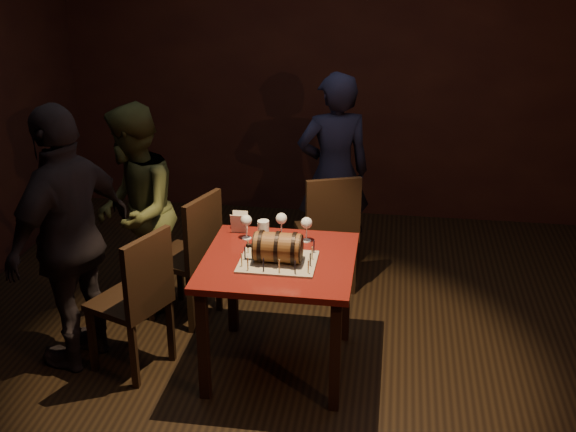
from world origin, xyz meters
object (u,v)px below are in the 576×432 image
(barrel_cake, at_px, (278,247))
(person_left_rear, at_px, (135,212))
(wine_glass_left, at_px, (246,222))
(person_back, at_px, (334,173))
(pub_table, at_px, (279,275))
(wine_glass_right, at_px, (307,224))
(pint_of_ale, at_px, (263,232))
(chair_left_front, at_px, (138,295))
(wine_glass_mid, at_px, (281,220))
(person_left_front, at_px, (71,239))
(chair_back, at_px, (329,227))
(chair_left_rear, at_px, (192,251))

(barrel_cake, relative_size, person_left_rear, 0.22)
(wine_glass_left, relative_size, person_back, 0.10)
(pub_table, bearing_deg, wine_glass_right, 64.62)
(pint_of_ale, xyz_separation_m, person_left_rear, (-0.97, 0.38, -0.07))
(pint_of_ale, xyz_separation_m, chair_left_front, (-0.71, -0.37, -0.30))
(wine_glass_mid, relative_size, pint_of_ale, 1.07)
(person_back, bearing_deg, pint_of_ale, 56.60)
(person_left_rear, distance_m, person_left_front, 0.70)
(barrel_cake, xyz_separation_m, person_left_rear, (-1.10, 0.64, -0.10))
(pint_of_ale, bearing_deg, person_left_front, -165.30)
(wine_glass_mid, bearing_deg, pub_table, -83.63)
(pub_table, bearing_deg, person_left_rear, 152.14)
(wine_glass_left, height_order, person_back, person_back)
(person_left_front, bearing_deg, chair_back, 146.59)
(pub_table, xyz_separation_m, person_back, (0.19, 1.47, 0.15))
(wine_glass_left, bearing_deg, barrel_cake, -51.06)
(wine_glass_right, xyz_separation_m, chair_left_rear, (-0.81, 0.22, -0.35))
(person_back, distance_m, person_left_rear, 1.57)
(chair_left_front, bearing_deg, pub_table, 10.88)
(chair_left_front, height_order, person_left_rear, person_left_rear)
(wine_glass_left, xyz_separation_m, wine_glass_mid, (0.21, 0.06, -0.00))
(wine_glass_right, bearing_deg, barrel_cake, -111.12)
(pint_of_ale, height_order, person_back, person_back)
(pint_of_ale, xyz_separation_m, chair_left_rear, (-0.55, 0.29, -0.30))
(wine_glass_mid, xyz_separation_m, chair_left_rear, (-0.65, 0.18, -0.34))
(person_back, bearing_deg, person_left_front, 27.98)
(wine_glass_mid, relative_size, person_left_front, 0.10)
(chair_left_front, bearing_deg, pint_of_ale, 27.45)
(pint_of_ale, distance_m, person_left_front, 1.17)
(chair_left_rear, bearing_deg, wine_glass_left, -29.02)
(barrel_cake, distance_m, wine_glass_left, 0.40)
(pub_table, relative_size, person_left_front, 0.54)
(wine_glass_left, distance_m, chair_left_front, 0.80)
(chair_left_rear, distance_m, chair_left_front, 0.67)
(barrel_cake, height_order, wine_glass_right, barrel_cake)
(pint_of_ale, xyz_separation_m, person_left_front, (-1.13, -0.30, 0.01))
(person_back, bearing_deg, person_left_rear, 15.35)
(wine_glass_right, relative_size, chair_left_front, 0.17)
(person_back, relative_size, person_left_rear, 1.06)
(person_back, height_order, person_left_front, person_left_front)
(wine_glass_right, bearing_deg, chair_left_front, -155.79)
(wine_glass_mid, bearing_deg, person_left_rear, 166.16)
(wine_glass_left, height_order, wine_glass_right, same)
(wine_glass_mid, bearing_deg, pint_of_ale, -129.73)
(chair_left_rear, bearing_deg, wine_glass_mid, -15.23)
(person_back, bearing_deg, wine_glass_mid, 59.71)
(pub_table, distance_m, wine_glass_mid, 0.39)
(barrel_cake, bearing_deg, pub_table, 92.79)
(person_back, xyz_separation_m, person_left_front, (-1.45, -1.56, 0.04))
(wine_glass_mid, distance_m, wine_glass_right, 0.17)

